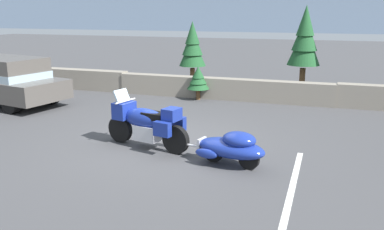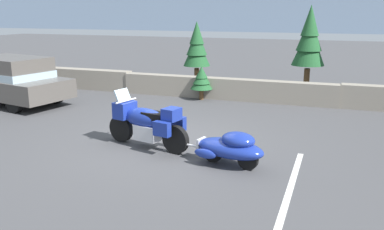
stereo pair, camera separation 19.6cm
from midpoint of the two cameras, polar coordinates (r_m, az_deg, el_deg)
name	(u,v)px [view 1 (the left image)]	position (r m, az deg, el deg)	size (l,w,h in m)	color
ground_plane	(165,143)	(10.12, -4.37, -3.91)	(80.00, 80.00, 0.00)	#424244
stone_guard_wall	(214,88)	(15.23, 2.70, 3.84)	(24.00, 0.58, 0.82)	gray
touring_motorcycle	(146,122)	(9.67, -6.98, -1.01)	(2.28, 1.06, 1.33)	black
car_shaped_trailer	(231,147)	(8.56, 4.88, -4.45)	(2.23, 1.03, 0.76)	black
suv_at_left_edge	(3,80)	(15.65, -25.15, 4.43)	(5.09, 2.84, 1.63)	black
pine_tree_secondary	(192,46)	(17.44, -0.26, 9.59)	(1.13, 1.13, 2.77)	brown
pine_tree_far_right	(305,39)	(16.60, 15.12, 10.26)	(1.26, 1.26, 3.41)	brown
pine_sapling_near	(198,79)	(14.91, 0.48, 5.05)	(0.81, 0.81, 1.22)	brown
parking_stripe_marker	(293,183)	(8.01, 13.23, -9.27)	(0.12, 3.60, 0.01)	silver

